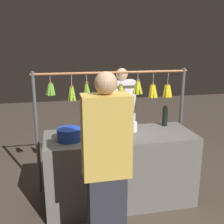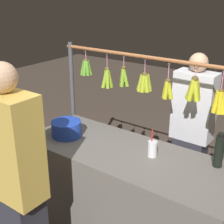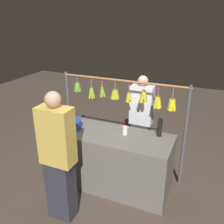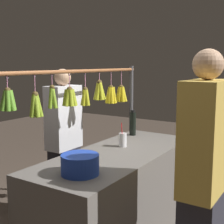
# 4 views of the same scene
# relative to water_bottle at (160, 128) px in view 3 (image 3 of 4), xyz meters

# --- Properties ---
(ground_plane) EXTENTS (12.00, 12.00, 0.00)m
(ground_plane) POSITION_rel_water_bottle_xyz_m (0.65, 0.22, -1.00)
(ground_plane) COLOR #4C3F35
(market_counter) EXTENTS (1.77, 0.69, 0.87)m
(market_counter) POSITION_rel_water_bottle_xyz_m (0.65, 0.22, -0.56)
(market_counter) COLOR #66605B
(market_counter) RESTS_ON ground
(display_rack) EXTENTS (2.02, 0.14, 1.59)m
(display_rack) POSITION_rel_water_bottle_xyz_m (0.61, -0.21, 0.18)
(display_rack) COLOR #4C4C51
(display_rack) RESTS_ON ground
(water_bottle) EXTENTS (0.07, 0.07, 0.27)m
(water_bottle) POSITION_rel_water_bottle_xyz_m (0.00, 0.00, 0.00)
(water_bottle) COLOR black
(water_bottle) RESTS_ON market_counter
(blue_bucket) EXTENTS (0.26, 0.26, 0.14)m
(blue_bucket) POSITION_rel_water_bottle_xyz_m (1.25, 0.29, -0.06)
(blue_bucket) COLOR #2143BB
(blue_bucket) RESTS_ON market_counter
(drink_cup) EXTENTS (0.07, 0.07, 0.22)m
(drink_cup) POSITION_rel_water_bottle_xyz_m (0.46, 0.15, -0.06)
(drink_cup) COLOR silver
(drink_cup) RESTS_ON market_counter
(vendor_person) EXTENTS (0.37, 0.20, 1.57)m
(vendor_person) POSITION_rel_water_bottle_xyz_m (0.44, -0.57, -0.22)
(vendor_person) COLOR #2D2D38
(vendor_person) RESTS_ON ground
(customer_person) EXTENTS (0.41, 0.22, 1.71)m
(customer_person) POSITION_rel_water_bottle_xyz_m (0.98, 1.05, -0.15)
(customer_person) COLOR #2D2D38
(customer_person) RESTS_ON ground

